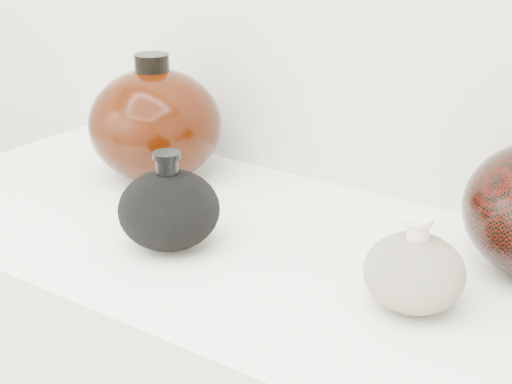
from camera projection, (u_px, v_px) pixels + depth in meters
The scene contains 3 objects.
black_gourd_vase at pixel (169, 209), 0.95m from camera, with size 0.16×0.16×0.13m.
cream_gourd_vase at pixel (414, 272), 0.81m from camera, with size 0.15×0.15×0.11m.
left_round_pot at pixel (155, 124), 1.17m from camera, with size 0.25×0.25×0.21m.
Camera 1 is at (0.49, 0.22, 1.34)m, focal length 50.00 mm.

